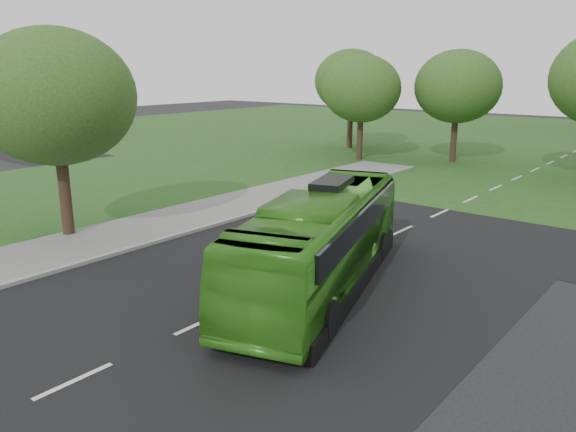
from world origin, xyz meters
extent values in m
plane|color=black|center=(0.00, 0.00, 0.00)|extent=(160.00, 160.00, 0.00)
cube|color=black|center=(0.00, 20.00, 0.01)|extent=(14.00, 120.00, 0.01)
cube|color=black|center=(0.00, 14.00, 0.01)|extent=(80.00, 12.00, 0.01)
cube|color=silver|center=(0.00, 15.00, 0.02)|extent=(0.15, 90.00, 0.01)
cube|color=#254617|center=(-20.00, 5.00, 0.01)|extent=(18.00, 60.00, 0.01)
cylinder|color=black|center=(-12.35, 26.20, 1.54)|extent=(0.46, 0.46, 3.07)
ellipsoid|color=#284D19|center=(-12.35, 26.20, 5.51)|extent=(6.10, 6.10, 5.18)
cylinder|color=black|center=(-6.12, 29.81, 1.57)|extent=(0.47, 0.47, 3.13)
ellipsoid|color=#284D19|center=(-6.12, 29.81, 5.71)|extent=(6.44, 6.44, 5.47)
cylinder|color=black|center=(-16.63, 31.37, 1.66)|extent=(0.50, 0.50, 3.33)
ellipsoid|color=#284D19|center=(-16.63, 31.37, 5.94)|extent=(6.53, 6.53, 5.55)
cylinder|color=black|center=(-10.81, 0.21, 1.65)|extent=(0.50, 0.50, 3.30)
ellipsoid|color=#284D19|center=(-10.81, 0.21, 5.92)|extent=(6.56, 6.56, 5.57)
imported|color=#3F9621|center=(1.00, 2.42, 1.60)|extent=(6.13, 11.74, 3.20)
camera|label=1|loc=(11.19, -11.90, 7.07)|focal=35.00mm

